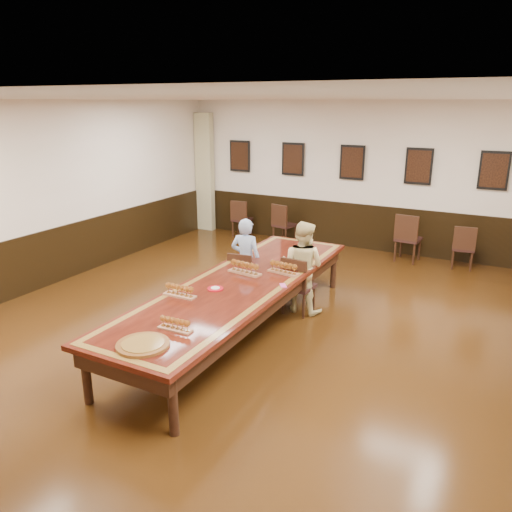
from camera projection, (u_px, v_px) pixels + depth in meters
The scene contains 23 objects.
floor at pixel (240, 332), 7.18m from camera, with size 8.00×10.00×0.02m, color black.
ceiling at pixel (237, 98), 6.23m from camera, with size 8.00×10.00×0.02m, color white.
wall_back at pixel (352, 176), 10.93m from camera, with size 8.00×0.02×3.20m, color #F0DDC9.
wall_left at pixel (35, 197), 8.50m from camera, with size 0.02×10.00×3.20m, color #F0DDC9.
chair_man at pixel (244, 277), 8.11m from camera, with size 0.41×0.44×0.87m, color black, non-canonical shape.
chair_woman at pixel (299, 285), 7.70m from camera, with size 0.43×0.47×0.92m, color black, non-canonical shape.
spare_chair_a at pixel (242, 218), 12.11m from camera, with size 0.42×0.46×0.90m, color black, non-canonical shape.
spare_chair_b at pixel (284, 224), 11.49m from camera, with size 0.44×0.48×0.94m, color black, non-canonical shape.
spare_chair_c at pixel (408, 237), 10.21m from camera, with size 0.47×0.51×1.00m, color black, non-canonical shape.
spare_chair_d at pixel (463, 247), 9.78m from camera, with size 0.41×0.45×0.88m, color black, non-canonical shape.
person_man at pixel (246, 260), 8.12m from camera, with size 0.51×0.33×1.39m, color #4D79C1.
person_woman at pixel (302, 267), 7.70m from camera, with size 0.72×0.56×1.44m, color beige.
pink_phone at pixel (283, 286), 6.82m from camera, with size 0.08×0.15×0.01m, color #FD54B0.
curtain at pixel (205, 173), 12.49m from camera, with size 0.45×0.18×2.90m, color tan.
wainscoting at pixel (239, 299), 7.03m from camera, with size 8.00×10.00×1.00m.
conference_table at pixel (239, 292), 7.00m from camera, with size 1.40×5.00×0.76m.
posters at pixel (352, 162), 10.78m from camera, with size 6.14×0.04×0.74m.
flight_a at pixel (245, 268), 7.28m from camera, with size 0.53×0.22×0.19m.
flight_b at pixel (283, 268), 7.29m from camera, with size 0.49×0.21×0.18m.
flight_c at pixel (180, 291), 6.43m from camera, with size 0.45×0.14×0.17m.
flight_d at pixel (175, 325), 5.49m from camera, with size 0.41×0.14×0.15m.
red_plate_grp at pixel (215, 289), 6.69m from camera, with size 0.22×0.22×0.03m.
carved_platter at pixel (143, 345), 5.14m from camera, with size 0.68×0.68×0.04m.
Camera 1 is at (3.27, -5.66, 3.17)m, focal length 35.00 mm.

